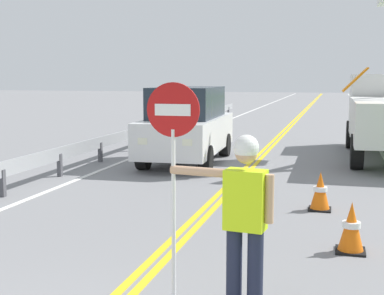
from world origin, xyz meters
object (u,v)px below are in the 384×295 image
at_px(traffic_cone_lead, 351,228).
at_px(traffic_cone_mid, 320,192).
at_px(oncoming_suv_nearest, 187,125).
at_px(flagger_worker, 244,213).
at_px(stop_sign_paddle, 173,143).

height_order(traffic_cone_lead, traffic_cone_mid, same).
height_order(oncoming_suv_nearest, traffic_cone_mid, oncoming_suv_nearest).
height_order(flagger_worker, oncoming_suv_nearest, oncoming_suv_nearest).
relative_size(oncoming_suv_nearest, traffic_cone_mid, 6.67).
distance_m(stop_sign_paddle, traffic_cone_lead, 3.18).
relative_size(traffic_cone_lead, traffic_cone_mid, 1.00).
xyz_separation_m(stop_sign_paddle, traffic_cone_lead, (1.86, 2.19, -1.37)).
xyz_separation_m(flagger_worker, traffic_cone_lead, (1.09, 2.29, -0.71)).
relative_size(stop_sign_paddle, oncoming_suv_nearest, 0.50).
bearing_deg(stop_sign_paddle, oncoming_suv_nearest, 104.82).
relative_size(flagger_worker, oncoming_suv_nearest, 0.39).
bearing_deg(flagger_worker, traffic_cone_lead, 64.43).
distance_m(traffic_cone_lead, traffic_cone_mid, 2.33).
bearing_deg(traffic_cone_lead, flagger_worker, -115.57).
bearing_deg(stop_sign_paddle, flagger_worker, -7.13).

